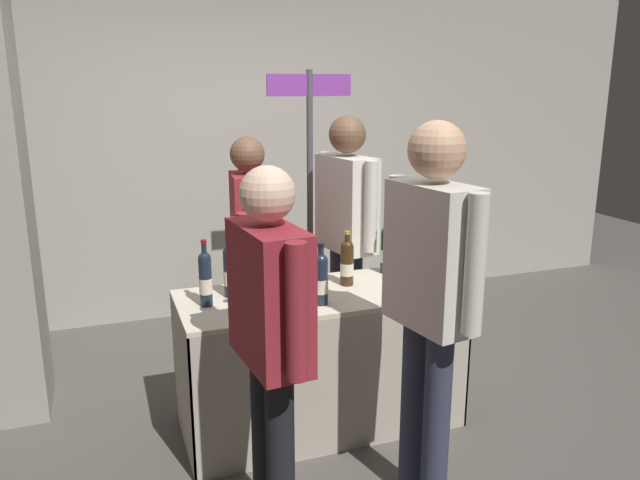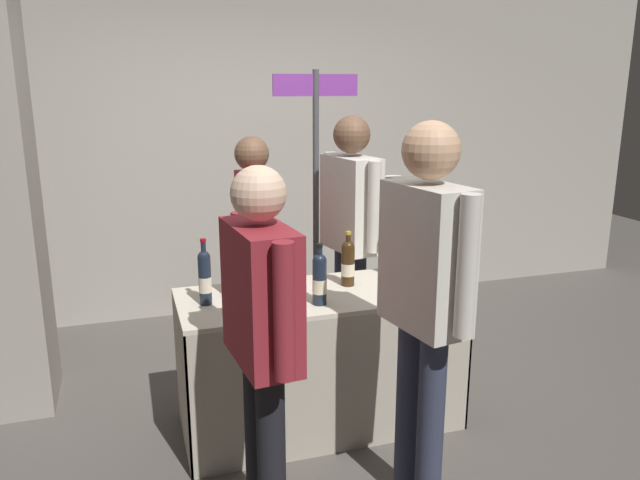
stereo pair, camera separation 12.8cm
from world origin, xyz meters
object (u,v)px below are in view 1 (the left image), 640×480
Objects in this scene: featured_wine_bottle at (386,249)px; taster_foreground_right at (270,323)px; display_bottle_0 at (230,270)px; wine_glass_mid at (238,288)px; booth_signpost at (310,183)px; vendor_presenter at (346,221)px; flower_vase at (274,270)px; tasting_table at (320,336)px; wine_glass_near_vendor at (267,288)px.

taster_foreground_right is at bearing -135.71° from featured_wine_bottle.
display_bottle_0 reaches higher than wine_glass_mid.
vendor_presenter is at bearing -76.90° from booth_signpost.
booth_signpost reaches higher than taster_foreground_right.
flower_vase is 0.22× the size of vendor_presenter.
tasting_table is 1.27m from booth_signpost.
wine_glass_mid is (-0.15, 0.00, 0.02)m from wine_glass_near_vendor.
featured_wine_bottle is 0.20× the size of vendor_presenter.
vendor_presenter is 1.61m from taster_foreground_right.
tasting_table is 12.31× the size of wine_glass_near_vendor.
booth_signpost is at bearing 60.57° from wine_glass_near_vendor.
vendor_presenter is (0.40, 0.59, 0.51)m from tasting_table.
vendor_presenter is at bearing 42.65° from wine_glass_near_vendor.
tasting_table is at bearing 8.23° from wine_glass_mid.
featured_wine_bottle is 0.88m from booth_signpost.
vendor_presenter is 1.07× the size of taster_foreground_right.
tasting_table is 0.68m from featured_wine_bottle.
wine_glass_mid is 0.38× the size of flower_vase.
vendor_presenter is at bearing -38.68° from taster_foreground_right.
vendor_presenter is (-0.11, 0.38, 0.10)m from featured_wine_bottle.
flower_vase is (0.25, 0.19, 0.01)m from wine_glass_mid.
display_bottle_0 is at bearing 166.62° from tasting_table.
display_bottle_0 is at bearing -6.63° from taster_foreground_right.
vendor_presenter is (0.87, 0.48, 0.10)m from display_bottle_0.
booth_signpost is (0.62, 1.09, 0.36)m from wine_glass_near_vendor.
display_bottle_0 reaches higher than featured_wine_bottle.
tasting_table is 4.05× the size of flower_vase.
wine_glass_near_vendor is at bearing -1.78° from wine_glass_mid.
taster_foreground_right is at bearing -91.39° from display_bottle_0.
booth_signpost is at bearing 54.77° from wine_glass_mid.
flower_vase reaches higher than wine_glass_mid.
display_bottle_0 is 0.87m from taster_foreground_right.
flower_vase is (0.25, 0.01, -0.03)m from display_bottle_0.
booth_signpost reaches higher than wine_glass_mid.
flower_vase is (-0.73, -0.09, -0.03)m from featured_wine_bottle.
booth_signpost is (0.77, 1.09, 0.34)m from wine_glass_mid.
wine_glass_mid is (-0.97, -0.28, -0.04)m from featured_wine_bottle.
wine_glass_near_vendor is at bearing -116.11° from flower_vase.
wine_glass_near_vendor is 1.30m from booth_signpost.
wine_glass_near_vendor is 0.86× the size of wine_glass_mid.
wine_glass_mid is at bearing -90.64° from display_bottle_0.
booth_signpost is (0.77, 0.91, 0.30)m from display_bottle_0.
taster_foreground_right is (-0.17, -0.68, 0.09)m from wine_glass_near_vendor.
wine_glass_near_vendor is 0.22m from flower_vase.
taster_foreground_right is (-0.89, -1.34, -0.07)m from vendor_presenter.
tasting_table is 0.63m from display_bottle_0.
wine_glass_near_vendor reaches higher than tasting_table.
taster_foreground_right reaches higher than tasting_table.
featured_wine_bottle is at bearing 5.88° from display_bottle_0.
vendor_presenter is at bearing 55.99° from tasting_table.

